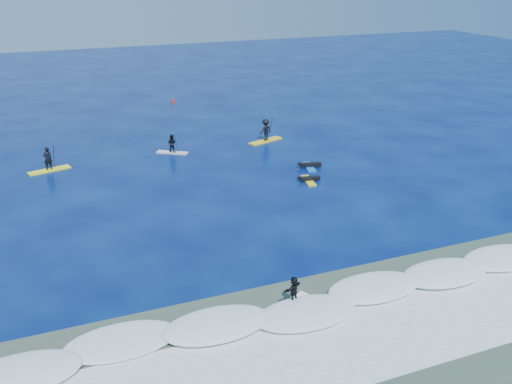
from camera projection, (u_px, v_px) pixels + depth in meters
name	position (u px, v px, depth m)	size (l,w,h in m)	color
ground	(273.00, 215.00, 35.62)	(160.00, 160.00, 0.00)	#030C45
shallow_water	(408.00, 345.00, 23.59)	(90.00, 13.00, 0.01)	#3A4F40
breaking_wave	(357.00, 296.00, 27.03)	(40.00, 6.00, 0.30)	white
whitewater	(394.00, 331.00, 24.45)	(34.00, 5.00, 0.02)	silver
sup_paddler_left	(48.00, 162.00, 42.96)	(3.20, 1.54, 2.18)	#FBFF1B
sup_paddler_center	(172.00, 145.00, 46.95)	(2.54, 2.00, 1.84)	silver
sup_paddler_right	(266.00, 131.00, 49.94)	(3.41, 1.87, 2.33)	yellow
prone_paddler_near	(309.00, 179.00, 41.10)	(1.69, 2.19, 0.44)	yellow
prone_paddler_far	(309.00, 165.00, 43.85)	(1.84, 2.40, 0.49)	blue
wave_surfer	(294.00, 291.00, 26.05)	(1.86, 1.25, 1.32)	white
marker_buoy	(173.00, 101.00, 63.46)	(0.30, 0.30, 0.72)	red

